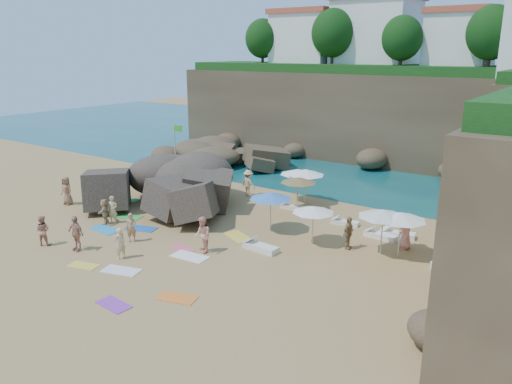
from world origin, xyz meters
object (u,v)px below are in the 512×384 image
Objects in this scene: parasol_1 at (298,172)px; person_stand_5 at (198,184)px; parasol_0 at (306,172)px; rock_outcrop at (173,207)px; person_stand_0 at (113,210)px; flag_pole at (176,143)px; person_stand_1 at (42,231)px; parasol_2 at (463,195)px; person_stand_3 at (348,233)px; person_stand_4 at (406,231)px; person_stand_6 at (120,243)px; person_stand_2 at (248,183)px; lounger_0 at (292,207)px.

parasol_1 is 7.25m from person_stand_5.
person_stand_5 is at bearing -159.87° from parasol_0.
person_stand_0 is at bearing -99.23° from rock_outcrop.
flag_pole is at bearing 131.58° from rock_outcrop.
parasol_1 is 16.42m from person_stand_1.
person_stand_3 is at bearing -116.15° from parasol_2.
person_stand_1 is at bearing -91.99° from person_stand_4.
rock_outcrop is 8.88m from person_stand_1.
flag_pole is at bearing 72.31° from person_stand_3.
person_stand_5 is at bearing -156.75° from parasol_1.
flag_pole is 19.26m from person_stand_3.
parasol_2 is (21.95, 1.61, -1.02)m from flag_pole.
parasol_2 reaches higher than rock_outcrop.
parasol_1 is at bearing -150.26° from person_stand_4.
person_stand_0 is 5.62m from person_stand_6.
parasol_2 is 1.08× the size of person_stand_2.
parasol_2 is (10.39, 1.82, -0.31)m from parasol_1.
person_stand_2 reaches higher than person_stand_3.
parasol_1 is 3.80m from person_stand_2.
parasol_2 is 17.61m from person_stand_5.
person_stand_1 is 0.98× the size of person_stand_5.
parasol_2 is 1.31× the size of lounger_0.
rock_outcrop is at bearing -128.36° from person_stand_1.
parasol_1 is 1.23× the size of person_stand_4.
person_stand_6 is at bearing -62.08° from person_stand_0.
flag_pole is 22.03m from parasol_2.
person_stand_4 reaches higher than person_stand_0.
lounger_0 is at bearing 178.16° from person_stand_2.
person_stand_4 is (12.54, -3.19, 0.03)m from person_stand_2.
parasol_1 is 1.43× the size of person_stand_0.
parasol_1 reaches higher than parasol_2.
person_stand_1 is at bearing -96.44° from person_stand_5.
person_stand_1 is (-7.64, -13.06, 0.70)m from lounger_0.
person_stand_0 is (-7.42, -8.58, 0.72)m from lounger_0.
person_stand_5 is (-6.57, -2.82, -1.25)m from parasol_1.
parasol_1 is 1.43× the size of person_stand_5.
person_stand_6 is (-2.17, -13.61, -1.27)m from parasol_1.
person_stand_1 is (-6.95, -14.82, -1.27)m from parasol_1.
person_stand_0 reaches higher than person_stand_1.
flag_pole is 16.83m from person_stand_6.
lounger_0 is at bearing 32.42° from rock_outcrop.
parasol_2 is 14.19m from person_stand_2.
person_stand_6 reaches higher than lounger_0.
person_stand_1 is 16.23m from person_stand_3.
parasol_1 is 1.18× the size of parasol_2.
parasol_2 is 24.05m from person_stand_1.
parasol_1 reaches higher than person_stand_1.
person_stand_4 reaches higher than parasol_2.
lounger_0 is 7.37m from person_stand_5.
parasol_0 is (6.75, 5.88, 2.19)m from rock_outcrop.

